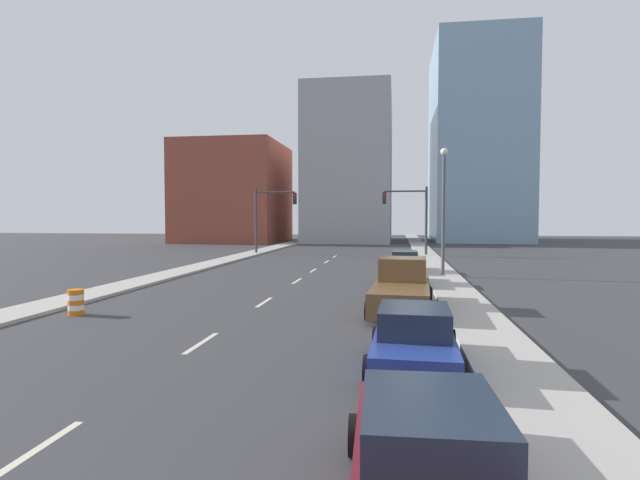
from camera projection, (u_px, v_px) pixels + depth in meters
name	position (u px, v px, depth m)	size (l,w,h in m)	color
sidewalk_left	(260.00, 251.00, 51.31)	(2.05, 101.01, 0.13)	#ADA89E
sidewalk_right	(425.00, 253.00, 48.80)	(2.05, 101.01, 0.13)	#ADA89E
lane_stripe_at_8m	(30.00, 454.00, 7.65)	(0.16, 2.40, 0.01)	beige
lane_stripe_at_14m	(201.00, 343.00, 14.36)	(0.16, 2.40, 0.01)	beige
lane_stripe_at_21m	(264.00, 302.00, 21.18)	(0.16, 2.40, 0.01)	beige
lane_stripe_at_28m	(297.00, 281.00, 28.17)	(0.16, 2.40, 0.01)	beige
lane_stripe_at_34m	(313.00, 270.00, 33.64)	(0.16, 2.40, 0.01)	beige
lane_stripe_at_40m	(327.00, 262.00, 40.17)	(0.16, 2.40, 0.01)	beige
lane_stripe_at_46m	(335.00, 256.00, 45.40)	(0.16, 2.40, 0.01)	beige
building_brick_left	(234.00, 193.00, 73.12)	(14.00, 16.00, 14.19)	brown
building_office_center	(351.00, 169.00, 74.37)	(12.00, 20.00, 21.61)	#99999E
building_glass_right	(476.00, 144.00, 75.32)	(13.00, 20.00, 29.21)	#7A9EB7
traffic_signal_left	(267.00, 212.00, 48.38)	(4.15, 0.35, 6.40)	#38383D
traffic_signal_right	(414.00, 211.00, 46.26)	(4.15, 0.35, 6.40)	#38383D
traffic_barrel	(76.00, 302.00, 18.42)	(0.56, 0.56, 0.95)	orange
street_lamp	(444.00, 202.00, 29.99)	(0.44, 0.44, 7.75)	#4C4C51
sedan_maroon	(430.00, 465.00, 5.97)	(2.25, 4.84, 1.47)	maroon
sedan_blue	(414.00, 341.00, 11.75)	(2.22, 4.52, 1.52)	navy
pickup_truck_brown	(402.00, 290.00, 19.26)	(2.59, 6.18, 2.00)	brown
sedan_teal	(405.00, 273.00, 26.31)	(2.22, 4.32, 1.47)	#196B75
sedan_yellow	(405.00, 263.00, 32.14)	(2.11, 4.78, 1.43)	gold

